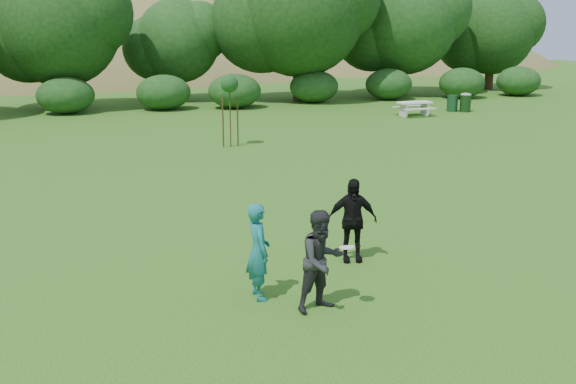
% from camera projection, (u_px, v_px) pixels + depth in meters
% --- Properties ---
extents(ground, '(120.00, 120.00, 0.00)m').
position_uv_depth(ground, '(344.00, 287.00, 12.01)').
color(ground, '#19470C').
rests_on(ground, ground).
extents(player_teal, '(0.42, 0.64, 1.76)m').
position_uv_depth(player_teal, '(258.00, 251.00, 11.35)').
color(player_teal, '#166567').
rests_on(player_teal, ground).
extents(player_grey, '(0.99, 0.84, 1.78)m').
position_uv_depth(player_grey, '(322.00, 261.00, 10.86)').
color(player_grey, '#242426').
rests_on(player_grey, ground).
extents(player_black, '(1.11, 0.71, 1.76)m').
position_uv_depth(player_black, '(352.00, 220.00, 13.14)').
color(player_black, black).
rests_on(player_black, ground).
extents(trash_can_near, '(0.60, 0.60, 0.90)m').
position_uv_depth(trash_can_near, '(452.00, 103.00, 35.82)').
color(trash_can_near, '#163D22').
rests_on(trash_can_near, ground).
extents(frisbee, '(0.27, 0.27, 0.07)m').
position_uv_depth(frisbee, '(347.00, 247.00, 10.74)').
color(frisbee, white).
rests_on(frisbee, ground).
extents(sapling, '(0.70, 0.70, 2.85)m').
position_uv_depth(sapling, '(229.00, 86.00, 25.04)').
color(sapling, '#3B2B17').
rests_on(sapling, ground).
extents(picnic_table, '(1.80, 1.48, 0.76)m').
position_uv_depth(picnic_table, '(414.00, 106.00, 33.99)').
color(picnic_table, silver).
rests_on(picnic_table, ground).
extents(trash_can_lidded, '(0.60, 0.60, 1.05)m').
position_uv_depth(trash_can_lidded, '(465.00, 102.00, 35.61)').
color(trash_can_lidded, black).
rests_on(trash_can_lidded, ground).
extents(hillside, '(150.00, 72.00, 52.00)m').
position_uv_depth(hillside, '(94.00, 167.00, 76.94)').
color(hillside, olive).
rests_on(hillside, ground).
extents(tree_row, '(53.92, 10.38, 9.62)m').
position_uv_depth(tree_row, '(188.00, 22.00, 37.86)').
color(tree_row, '#3A2616').
rests_on(tree_row, ground).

